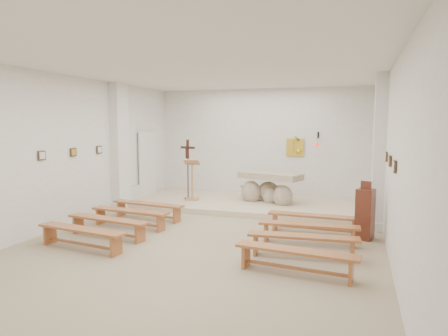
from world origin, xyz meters
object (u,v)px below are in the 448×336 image
(altar, at_px, (269,190))
(lectern, at_px, (192,179))
(donation_pedestal, at_px, (365,214))
(bench_left_third, at_px, (108,223))
(bench_left_front, at_px, (148,207))
(bench_right_front, at_px, (313,219))
(bench_left_second, at_px, (130,214))
(bench_right_fourth, at_px, (296,256))
(crucifix_stand, at_px, (188,165))
(bench_right_third, at_px, (303,241))
(bench_right_second, at_px, (309,229))
(bench_left_fourth, at_px, (81,233))

(altar, distance_m, lectern, 2.28)
(donation_pedestal, xyz_separation_m, bench_left_third, (-5.14, -1.58, -0.23))
(bench_left_front, bearing_deg, bench_right_front, 6.46)
(bench_left_second, bearing_deg, bench_right_front, 16.86)
(bench_right_fourth, bearing_deg, crucifix_stand, 135.82)
(bench_left_third, xyz_separation_m, bench_right_fourth, (4.07, -0.85, 0.00))
(bench_left_second, relative_size, bench_right_third, 1.00)
(altar, distance_m, bench_right_third, 4.38)
(bench_right_second, bearing_deg, lectern, 138.92)
(crucifix_stand, xyz_separation_m, bench_right_second, (3.90, -2.96, -0.87))
(donation_pedestal, bearing_deg, bench_right_third, -106.33)
(bench_right_third, bearing_deg, lectern, 129.59)
(crucifix_stand, relative_size, bench_right_fourth, 0.90)
(altar, distance_m, bench_left_front, 3.53)
(bench_right_second, height_order, bench_right_fourth, same)
(bench_left_second, height_order, bench_left_third, same)
(altar, bearing_deg, bench_right_third, -51.76)
(donation_pedestal, relative_size, bench_left_fourth, 0.61)
(bench_right_second, xyz_separation_m, bench_right_fourth, (0.00, -1.71, 0.00))
(donation_pedestal, bearing_deg, altar, 152.93)
(altar, bearing_deg, bench_right_front, -39.86)
(bench_left_third, bearing_deg, bench_left_front, 97.80)
(bench_right_second, height_order, bench_left_fourth, same)
(bench_right_second, distance_m, bench_right_fourth, 1.71)
(lectern, xyz_separation_m, bench_left_front, (-0.35, -2.00, -0.45))
(altar, xyz_separation_m, bench_right_second, (1.50, -3.26, -0.20))
(lectern, height_order, bench_right_fourth, lectern)
(crucifix_stand, distance_m, bench_right_third, 5.53)
(bench_right_front, xyz_separation_m, bench_right_fourth, (0.00, -2.56, 0.00))
(bench_right_second, relative_size, bench_left_fourth, 1.00)
(altar, xyz_separation_m, bench_left_fourth, (-2.58, -4.96, -0.20))
(bench_right_front, height_order, bench_right_third, same)
(altar, relative_size, donation_pedestal, 1.59)
(bench_left_second, bearing_deg, bench_left_front, 95.03)
(donation_pedestal, bearing_deg, bench_right_front, -169.10)
(bench_right_second, height_order, bench_left_third, same)
(crucifix_stand, height_order, bench_right_third, crucifix_stand)
(bench_left_second, bearing_deg, donation_pedestal, 13.11)
(crucifix_stand, height_order, bench_left_front, crucifix_stand)
(bench_left_fourth, relative_size, bench_right_fourth, 1.00)
(bench_right_fourth, bearing_deg, bench_left_fourth, -174.07)
(bench_left_second, relative_size, bench_right_fourth, 1.00)
(crucifix_stand, xyz_separation_m, bench_right_front, (3.90, -2.11, -0.87))
(bench_right_front, relative_size, bench_left_second, 0.99)
(altar, xyz_separation_m, lectern, (-2.23, -0.40, 0.25))
(donation_pedestal, distance_m, bench_left_fourth, 5.69)
(crucifix_stand, relative_size, bench_right_third, 0.90)
(crucifix_stand, bearing_deg, bench_left_front, -74.11)
(bench_right_fourth, bearing_deg, bench_left_second, 163.21)
(bench_right_third, height_order, bench_right_fourth, same)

